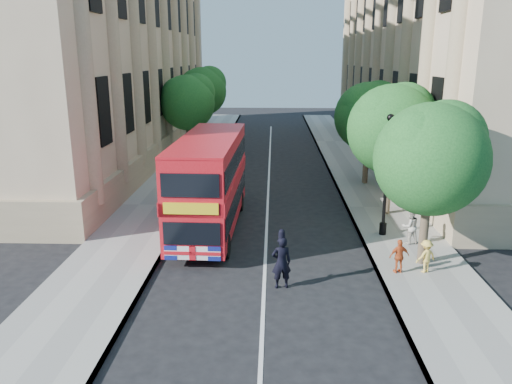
# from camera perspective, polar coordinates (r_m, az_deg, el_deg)

# --- Properties ---
(ground) EXTENTS (120.00, 120.00, 0.00)m
(ground) POSITION_cam_1_polar(r_m,az_deg,el_deg) (16.25, 0.86, -12.37)
(ground) COLOR black
(ground) RESTS_ON ground
(pavement_right) EXTENTS (3.50, 80.00, 0.12)m
(pavement_right) POSITION_cam_1_polar(r_m,az_deg,el_deg) (26.09, 14.06, -1.80)
(pavement_right) COLOR gray
(pavement_right) RESTS_ON ground
(pavement_left) EXTENTS (3.50, 80.00, 0.12)m
(pavement_left) POSITION_cam_1_polar(r_m,az_deg,el_deg) (26.20, -11.35, -1.55)
(pavement_left) COLOR gray
(pavement_left) RESTS_ON ground
(building_right) EXTENTS (12.00, 38.00, 18.00)m
(building_right) POSITION_cam_1_polar(r_m,az_deg,el_deg) (40.71, 22.38, 16.33)
(building_right) COLOR tan
(building_right) RESTS_ON ground
(building_left) EXTENTS (12.00, 38.00, 18.00)m
(building_left) POSITION_cam_1_polar(r_m,az_deg,el_deg) (40.89, -18.93, 16.63)
(building_left) COLOR tan
(building_left) RESTS_ON ground
(tree_right_near) EXTENTS (4.00, 4.00, 6.08)m
(tree_right_near) POSITION_cam_1_polar(r_m,az_deg,el_deg) (18.58, 19.50, 4.22)
(tree_right_near) COLOR #473828
(tree_right_near) RESTS_ON ground
(tree_right_mid) EXTENTS (4.20, 4.20, 6.37)m
(tree_right_mid) POSITION_cam_1_polar(r_m,az_deg,el_deg) (24.26, 15.41, 7.46)
(tree_right_mid) COLOR #473828
(tree_right_mid) RESTS_ON ground
(tree_right_far) EXTENTS (4.00, 4.00, 6.15)m
(tree_right_far) POSITION_cam_1_polar(r_m,az_deg,el_deg) (30.11, 12.83, 8.83)
(tree_right_far) COLOR #473828
(tree_right_far) RESTS_ON ground
(tree_left_far) EXTENTS (4.00, 4.00, 6.30)m
(tree_left_far) POSITION_cam_1_polar(r_m,az_deg,el_deg) (37.07, -7.79, 10.44)
(tree_left_far) COLOR #473828
(tree_left_far) RESTS_ON ground
(tree_left_back) EXTENTS (4.20, 4.20, 6.65)m
(tree_left_back) POSITION_cam_1_polar(r_m,az_deg,el_deg) (44.93, -6.08, 11.68)
(tree_left_back) COLOR #473828
(tree_left_back) RESTS_ON ground
(lamp_post) EXTENTS (0.32, 0.32, 5.16)m
(lamp_post) POSITION_cam_1_polar(r_m,az_deg,el_deg) (21.52, 14.66, 1.30)
(lamp_post) COLOR black
(lamp_post) RESTS_ON pavement_right
(double_decker_bus) EXTENTS (2.60, 8.95, 4.10)m
(double_decker_bus) POSITION_cam_1_polar(r_m,az_deg,el_deg) (21.83, -5.31, 1.29)
(double_decker_bus) COLOR red
(double_decker_bus) RESTS_ON ground
(box_van) EXTENTS (2.24, 4.70, 2.61)m
(box_van) POSITION_cam_1_polar(r_m,az_deg,el_deg) (25.73, -4.16, 1.21)
(box_van) COLOR black
(box_van) RESTS_ON ground
(police_constable) EXTENTS (0.73, 0.55, 1.82)m
(police_constable) POSITION_cam_1_polar(r_m,az_deg,el_deg) (16.76, 2.92, -8.04)
(police_constable) COLOR black
(police_constable) RESTS_ON ground
(woman_pedestrian) EXTENTS (0.83, 0.71, 1.47)m
(woman_pedestrian) POSITION_cam_1_polar(r_m,az_deg,el_deg) (21.21, 17.21, -3.76)
(woman_pedestrian) COLOR beige
(woman_pedestrian) RESTS_ON pavement_right
(child_a) EXTENTS (0.77, 0.44, 1.24)m
(child_a) POSITION_cam_1_polar(r_m,az_deg,el_deg) (18.36, 16.06, -7.06)
(child_a) COLOR #C54F22
(child_a) RESTS_ON pavement_right
(child_b) EXTENTS (0.88, 0.71, 1.19)m
(child_b) POSITION_cam_1_polar(r_m,az_deg,el_deg) (18.71, 18.86, -6.95)
(child_b) COLOR #F2C752
(child_b) RESTS_ON pavement_right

